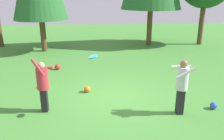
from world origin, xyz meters
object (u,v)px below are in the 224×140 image
person_catcher (182,83)px  frisbee (93,57)px  person_thrower (43,83)px  ball_orange (87,89)px  ball_red (57,67)px  ball_white (44,85)px  ball_blue (213,106)px

person_catcher → frisbee: 2.66m
person_thrower → ball_orange: (1.26, 1.33, -0.81)m
frisbee → ball_red: 5.09m
ball_white → person_thrower: bearing=-78.8°
frisbee → person_catcher: bearing=-1.6°
ball_blue → ball_red: bearing=140.7°
person_thrower → ball_white: person_thrower is taller
frisbee → ball_red: bearing=110.5°
person_thrower → person_catcher: bearing=8.6°
frisbee → ball_white: size_ratio=1.25×
person_thrower → frisbee: 1.79m
frisbee → ball_red: (-1.68, 4.50, -1.67)m
ball_white → ball_blue: bearing=-21.4°
ball_red → ball_orange: (1.44, -2.76, -0.01)m
person_thrower → ball_red: bearing=108.1°
ball_red → ball_blue: bearing=-39.3°
ball_blue → ball_orange: bearing=157.4°
ball_blue → person_thrower: bearing=176.6°
person_catcher → frisbee: frisbee is taller
person_thrower → ball_white: 2.07m
ball_orange → ball_white: bearing=161.4°
ball_white → frisbee: bearing=-50.8°
frisbee → ball_orange: bearing=98.0°
ball_red → ball_blue: (5.38, -4.40, -0.02)m
frisbee → ball_blue: (3.69, 0.11, -1.69)m
ball_red → ball_blue: ball_red is taller
frisbee → ball_red: size_ratio=1.19×
ball_red → ball_white: 2.22m
ball_orange → ball_white: size_ratio=0.96×
person_thrower → ball_orange: 2.00m
person_catcher → ball_blue: bearing=-169.6°
ball_orange → ball_blue: 4.26m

